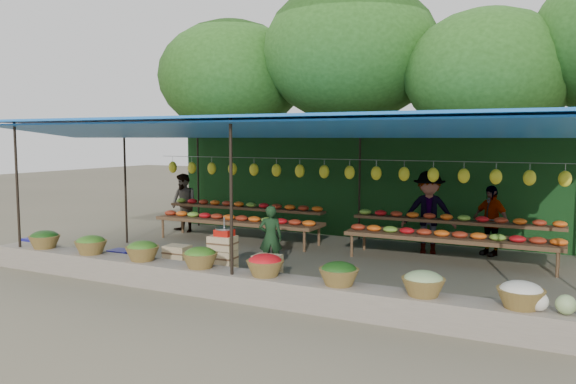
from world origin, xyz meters
The scene contains 16 objects.
ground centered at (0.00, 0.00, 0.00)m, with size 60.00×60.00×0.00m, color #5F5946.
stone_curb centered at (0.00, -2.75, 0.20)m, with size 10.60×0.55×0.40m, color #736A5C.
stall_canopy centered at (0.00, 0.06, 2.68)m, with size 10.80×6.60×2.82m.
produce_baskets centered at (-0.10, -2.75, 0.56)m, with size 8.98×0.58×0.34m.
netting_backdrop centered at (0.00, 3.15, 1.25)m, with size 10.60×0.06×2.50m, color #1A4A1D.
tree_row centered at (0.50, 6.09, 4.70)m, with size 16.51×5.50×7.12m.
fruit_table_left centered at (-2.49, 1.35, 0.61)m, with size 4.21×0.95×0.93m.
fruit_table_right centered at (2.51, 1.35, 0.61)m, with size 4.21×0.95×0.93m.
crate_counter centered at (-0.88, -1.87, 0.31)m, with size 2.37×0.36×0.77m.
weighing_scale centered at (-0.81, -1.87, 0.85)m, with size 0.31×0.31×0.33m.
vendor_seated centered at (-0.44, -0.84, 0.61)m, with size 0.45×0.29×1.22m, color #19371B.
customer_left centered at (-4.50, 1.83, 0.77)m, with size 0.75×0.59×1.55m, color slate.
customer_mid centered at (1.90, 2.00, 0.89)m, with size 1.15×0.66×1.78m, color slate.
customer_right centered at (3.12, 2.37, 0.75)m, with size 0.87×0.36×1.49m, color slate.
blue_crate_front centered at (-3.28, -1.80, 0.14)m, with size 0.47×0.34×0.28m, color navy.
blue_crate_back centered at (-5.97, -1.65, 0.14)m, with size 0.45×0.33×0.27m, color navy.
Camera 1 is at (4.57, -10.06, 2.50)m, focal length 35.00 mm.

